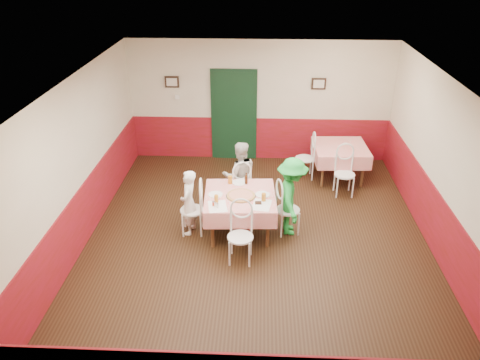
{
  "coord_description": "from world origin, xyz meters",
  "views": [
    {
      "loc": [
        0.02,
        -6.86,
        4.72
      ],
      "look_at": [
        -0.31,
        0.24,
        1.05
      ],
      "focal_mm": 35.0,
      "sensor_mm": 36.0,
      "label": 1
    }
  ],
  "objects_px": {
    "second_table": "(339,162)",
    "glass_c": "(230,180)",
    "main_table": "(240,214)",
    "diner_left": "(189,203)",
    "chair_far": "(240,187)",
    "pizza": "(241,195)",
    "chair_right": "(288,210)",
    "glass_b": "(264,197)",
    "beer_bottle": "(246,179)",
    "chair_second_a": "(305,159)",
    "chair_left": "(192,210)",
    "diner_right": "(291,197)",
    "diner_far": "(240,175)",
    "wallet": "(258,203)",
    "chair_second_b": "(345,175)",
    "chair_near": "(240,237)",
    "glass_a": "(216,199)"
  },
  "relations": [
    {
      "from": "main_table",
      "to": "diner_left",
      "type": "xyz_separation_m",
      "value": [
        -0.9,
        -0.05,
        0.23
      ]
    },
    {
      "from": "second_table",
      "to": "chair_far",
      "type": "height_order",
      "value": "chair_far"
    },
    {
      "from": "chair_second_b",
      "to": "diner_left",
      "type": "height_order",
      "value": "diner_left"
    },
    {
      "from": "diner_far",
      "to": "second_table",
      "type": "bearing_deg",
      "value": -159.92
    },
    {
      "from": "second_table",
      "to": "glass_c",
      "type": "xyz_separation_m",
      "value": [
        -2.27,
        -1.83,
        0.46
      ]
    },
    {
      "from": "chair_left",
      "to": "chair_near",
      "type": "xyz_separation_m",
      "value": [
        0.89,
        -0.8,
        0.0
      ]
    },
    {
      "from": "second_table",
      "to": "chair_near",
      "type": "relative_size",
      "value": 1.24
    },
    {
      "from": "diner_far",
      "to": "chair_near",
      "type": "bearing_deg",
      "value": 80.59
    },
    {
      "from": "main_table",
      "to": "glass_a",
      "type": "relative_size",
      "value": 9.48
    },
    {
      "from": "chair_far",
      "to": "pizza",
      "type": "relative_size",
      "value": 1.84
    },
    {
      "from": "glass_c",
      "to": "chair_left",
      "type": "bearing_deg",
      "value": -144.36
    },
    {
      "from": "glass_b",
      "to": "diner_far",
      "type": "xyz_separation_m",
      "value": [
        -0.46,
        1.09,
        -0.15
      ]
    },
    {
      "from": "chair_second_a",
      "to": "glass_b",
      "type": "distance_m",
      "value": 2.63
    },
    {
      "from": "main_table",
      "to": "chair_second_b",
      "type": "bearing_deg",
      "value": 35.92
    },
    {
      "from": "diner_far",
      "to": "diner_left",
      "type": "bearing_deg",
      "value": 35.59
    },
    {
      "from": "chair_far",
      "to": "beer_bottle",
      "type": "height_order",
      "value": "beer_bottle"
    },
    {
      "from": "chair_right",
      "to": "glass_b",
      "type": "distance_m",
      "value": 0.63
    },
    {
      "from": "diner_far",
      "to": "diner_right",
      "type": "bearing_deg",
      "value": 125.59
    },
    {
      "from": "beer_bottle",
      "to": "diner_left",
      "type": "bearing_deg",
      "value": -154.88
    },
    {
      "from": "chair_second_b",
      "to": "diner_left",
      "type": "xyz_separation_m",
      "value": [
        -2.97,
        -1.54,
        0.16
      ]
    },
    {
      "from": "chair_near",
      "to": "diner_left",
      "type": "distance_m",
      "value": 1.25
    },
    {
      "from": "main_table",
      "to": "wallet",
      "type": "relative_size",
      "value": 11.09
    },
    {
      "from": "chair_far",
      "to": "main_table",
      "type": "bearing_deg",
      "value": 76.09
    },
    {
      "from": "diner_left",
      "to": "beer_bottle",
      "type": "bearing_deg",
      "value": 122.6
    },
    {
      "from": "main_table",
      "to": "diner_far",
      "type": "relative_size",
      "value": 0.89
    },
    {
      "from": "diner_far",
      "to": "glass_c",
      "type": "bearing_deg",
      "value": 59.99
    },
    {
      "from": "main_table",
      "to": "wallet",
      "type": "bearing_deg",
      "value": -41.47
    },
    {
      "from": "chair_right",
      "to": "chair_far",
      "type": "xyz_separation_m",
      "value": [
        -0.89,
        0.8,
        0.0
      ]
    },
    {
      "from": "chair_second_b",
      "to": "glass_c",
      "type": "distance_m",
      "value": 2.54
    },
    {
      "from": "glass_c",
      "to": "beer_bottle",
      "type": "relative_size",
      "value": 0.73
    },
    {
      "from": "beer_bottle",
      "to": "diner_far",
      "type": "bearing_deg",
      "value": 106.19
    },
    {
      "from": "glass_b",
      "to": "pizza",
      "type": "bearing_deg",
      "value": 160.26
    },
    {
      "from": "second_table",
      "to": "diner_far",
      "type": "height_order",
      "value": "diner_far"
    },
    {
      "from": "wallet",
      "to": "diner_right",
      "type": "height_order",
      "value": "diner_right"
    },
    {
      "from": "beer_bottle",
      "to": "pizza",
      "type": "bearing_deg",
      "value": -99.08
    },
    {
      "from": "chair_right",
      "to": "chair_second_a",
      "type": "xyz_separation_m",
      "value": [
        0.47,
        2.2,
        0.0
      ]
    },
    {
      "from": "chair_far",
      "to": "diner_far",
      "type": "relative_size",
      "value": 0.66
    },
    {
      "from": "chair_left",
      "to": "wallet",
      "type": "height_order",
      "value": "chair_left"
    },
    {
      "from": "glass_b",
      "to": "chair_near",
      "type": "bearing_deg",
      "value": -119.0
    },
    {
      "from": "second_table",
      "to": "diner_right",
      "type": "height_order",
      "value": "diner_right"
    },
    {
      "from": "chair_right",
      "to": "diner_right",
      "type": "bearing_deg",
      "value": -102.23
    },
    {
      "from": "chair_far",
      "to": "glass_b",
      "type": "distance_m",
      "value": 1.2
    },
    {
      "from": "second_table",
      "to": "chair_left",
      "type": "bearing_deg",
      "value": -141.83
    },
    {
      "from": "chair_second_a",
      "to": "beer_bottle",
      "type": "bearing_deg",
      "value": -36.34
    },
    {
      "from": "chair_second_b",
      "to": "wallet",
      "type": "xyz_separation_m",
      "value": [
        -1.75,
        -1.78,
        0.32
      ]
    },
    {
      "from": "main_table",
      "to": "diner_left",
      "type": "bearing_deg",
      "value": -176.97
    },
    {
      "from": "chair_near",
      "to": "wallet",
      "type": "relative_size",
      "value": 8.18
    },
    {
      "from": "chair_far",
      "to": "pizza",
      "type": "height_order",
      "value": "chair_far"
    },
    {
      "from": "chair_second_b",
      "to": "diner_far",
      "type": "relative_size",
      "value": 0.66
    },
    {
      "from": "chair_left",
      "to": "glass_a",
      "type": "relative_size",
      "value": 6.99
    }
  ]
}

